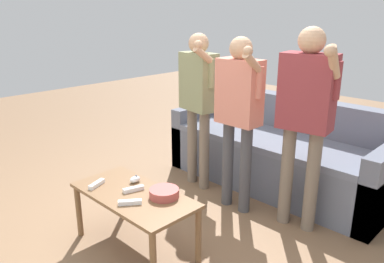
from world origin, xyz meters
name	(u,v)px	position (x,y,z in m)	size (l,w,h in m)	color
ground_plane	(157,234)	(0.00, 0.00, 0.00)	(12.00, 12.00, 0.00)	brown
couch	(278,154)	(0.15, 1.47, 0.31)	(2.18, 0.83, 0.85)	slate
coffee_table	(134,201)	(0.02, -0.22, 0.38)	(0.96, 0.47, 0.44)	brown
snack_bowl	(164,193)	(0.22, -0.10, 0.47)	(0.21, 0.21, 0.06)	#B24C47
game_remote_nunchuk	(135,179)	(-0.12, -0.10, 0.47)	(0.06, 0.09, 0.05)	white
player_left	(198,93)	(-0.40, 0.89, 0.94)	(0.44, 0.35, 1.49)	#756656
player_center	(239,105)	(0.16, 0.78, 0.94)	(0.44, 0.30, 1.49)	#47474C
player_right	(306,108)	(0.70, 0.89, 0.99)	(0.49, 0.35, 1.58)	#756656
game_remote_wand_near	(130,202)	(0.13, -0.33, 0.46)	(0.12, 0.15, 0.03)	white
game_remote_wand_far	(97,184)	(-0.27, -0.33, 0.46)	(0.09, 0.16, 0.03)	white
game_remote_wand_spare	(133,189)	(-0.01, -0.19, 0.46)	(0.08, 0.16, 0.03)	white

